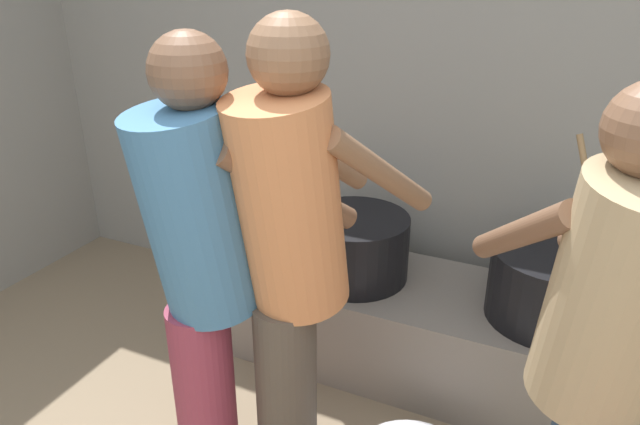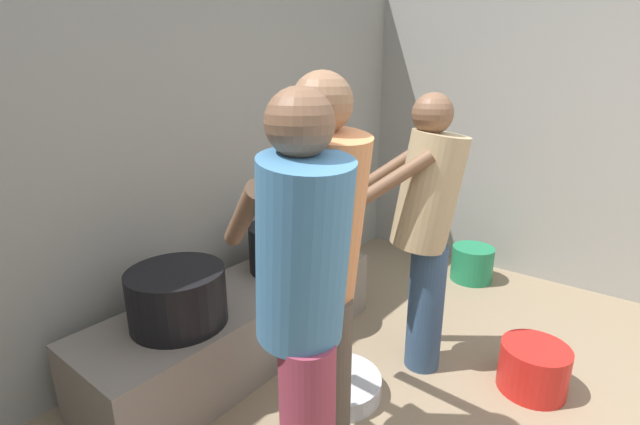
% 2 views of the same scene
% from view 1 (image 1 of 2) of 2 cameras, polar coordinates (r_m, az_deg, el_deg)
% --- Properties ---
extents(block_enclosure_rear, '(5.11, 0.20, 2.39)m').
position_cam_1_polar(block_enclosure_rear, '(2.86, 14.08, 11.27)').
color(block_enclosure_rear, gray).
rests_on(block_enclosure_rear, ground_plane).
extents(hearth_ledge, '(1.85, 0.60, 0.43)m').
position_cam_1_polar(hearth_ledge, '(2.76, 11.54, -11.34)').
color(hearth_ledge, slate).
rests_on(hearth_ledge, ground_plane).
extents(cooking_pot_main, '(0.49, 0.49, 0.75)m').
position_cam_1_polar(cooking_pot_main, '(2.53, 21.41, -6.50)').
color(cooking_pot_main, black).
rests_on(cooking_pot_main, hearth_ledge).
extents(cooking_pot_secondary, '(0.48, 0.48, 0.29)m').
position_cam_1_polar(cooking_pot_secondary, '(2.66, 3.35, -3.27)').
color(cooking_pot_secondary, black).
rests_on(cooking_pot_secondary, hearth_ledge).
extents(cook_in_orange_shirt, '(0.53, 0.75, 1.65)m').
position_cam_1_polar(cook_in_orange_shirt, '(1.77, -2.79, -4.32)').
color(cook_in_orange_shirt, '#4C4238').
rests_on(cook_in_orange_shirt, ground_plane).
extents(cook_in_tan_shirt, '(0.62, 0.72, 1.56)m').
position_cam_1_polar(cook_in_tan_shirt, '(1.63, 25.48, -12.40)').
color(cook_in_tan_shirt, navy).
rests_on(cook_in_tan_shirt, ground_plane).
extents(cook_in_blue_shirt, '(0.61, 0.74, 1.60)m').
position_cam_1_polar(cook_in_blue_shirt, '(1.83, -11.16, -4.95)').
color(cook_in_blue_shirt, '#8C3347').
rests_on(cook_in_blue_shirt, ground_plane).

